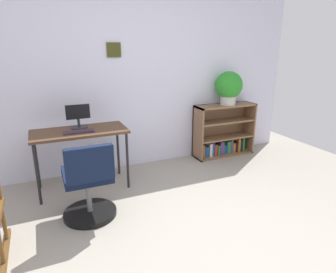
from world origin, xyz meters
name	(u,v)px	position (x,y,z in m)	size (l,w,h in m)	color
ground_plane	(202,259)	(0.00, 0.00, 0.00)	(6.24, 6.24, 0.00)	gray
wall_back	(123,81)	(0.00, 2.15, 1.18)	(5.20, 0.12, 2.37)	silver
desk	(80,136)	(-0.66, 1.66, 0.65)	(1.05, 0.51, 0.71)	#4F3522
monitor	(78,117)	(-0.65, 1.77, 0.85)	(0.27, 0.19, 0.28)	#262628
keyboard	(79,132)	(-0.68, 1.58, 0.72)	(0.33, 0.11, 0.02)	#362533
office_chair	(89,187)	(-0.70, 0.95, 0.35)	(0.52, 0.55, 0.81)	black
bookshelf_low	(222,133)	(1.49, 1.95, 0.34)	(0.95, 0.30, 0.79)	brown
potted_plant_on_shelf	(229,87)	(1.52, 1.90, 1.06)	(0.40, 0.40, 0.49)	#B7B2A8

